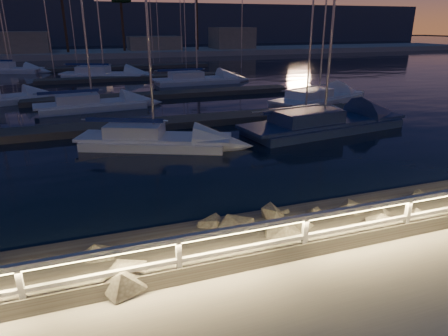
{
  "coord_description": "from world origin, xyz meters",
  "views": [
    {
      "loc": [
        -6.52,
        -7.11,
        5.17
      ],
      "look_at": [
        -2.58,
        4.0,
        0.9
      ],
      "focal_mm": 32.0,
      "sensor_mm": 36.0,
      "label": 1
    }
  ],
  "objects": [
    {
      "name": "sailboat_m",
      "position": [
        -14.88,
        49.92,
        -0.13
      ],
      "size": [
        8.16,
        4.74,
        13.52
      ],
      "rotation": [
        0.0,
        0.0,
        -0.34
      ],
      "color": "silver",
      "rests_on": "ground"
    },
    {
      "name": "riprap",
      "position": [
        -5.8,
        1.51,
        -0.22
      ],
      "size": [
        39.29,
        3.05,
        1.51
      ],
      "color": "#676458",
      "rests_on": "ground"
    },
    {
      "name": "sailboat_h",
      "position": [
        10.4,
        19.32,
        -0.16
      ],
      "size": [
        9.24,
        5.57,
        15.15
      ],
      "rotation": [
        0.0,
        0.0,
        0.37
      ],
      "color": "silver",
      "rests_on": "ground"
    },
    {
      "name": "sailboat_d",
      "position": [
        6.05,
        11.96,
        -0.13
      ],
      "size": [
        10.41,
        4.4,
        17.07
      ],
      "rotation": [
        0.0,
        0.0,
        0.14
      ],
      "color": "navy",
      "rests_on": "ground"
    },
    {
      "name": "sailboat_g",
      "position": [
        4.48,
        32.78,
        -0.14
      ],
      "size": [
        9.15,
        3.11,
        15.33
      ],
      "rotation": [
        0.0,
        0.0,
        0.04
      ],
      "color": "silver",
      "rests_on": "ground"
    },
    {
      "name": "palm_center",
      "position": [
        2.0,
        73.0,
        8.78
      ],
      "size": [
        3.0,
        3.0,
        9.7
      ],
      "color": "#4B3423",
      "rests_on": "ground"
    },
    {
      "name": "sailboat_c",
      "position": [
        5.51,
        12.98,
        -0.21
      ],
      "size": [
        7.35,
        3.74,
        12.01
      ],
      "rotation": [
        0.0,
        0.0,
        0.25
      ],
      "color": "silver",
      "rests_on": "ground"
    },
    {
      "name": "guard_rail",
      "position": [
        -0.07,
        -0.0,
        0.77
      ],
      "size": [
        44.11,
        0.12,
        1.06
      ],
      "color": "white",
      "rests_on": "ground"
    },
    {
      "name": "far_shore",
      "position": [
        -0.12,
        74.05,
        0.29
      ],
      "size": [
        160.0,
        14.0,
        5.2
      ],
      "color": "#AAA399",
      "rests_on": "ground"
    },
    {
      "name": "harbor_water",
      "position": [
        0.0,
        31.22,
        -0.97
      ],
      "size": [
        400.0,
        440.0,
        0.6
      ],
      "color": "black",
      "rests_on": "ground"
    },
    {
      "name": "distant_hills",
      "position": [
        -22.13,
        133.69,
        4.74
      ],
      "size": [
        230.0,
        37.5,
        18.0
      ],
      "color": "#333B4F",
      "rests_on": "ground"
    },
    {
      "name": "floating_docks",
      "position": [
        0.0,
        32.5,
        -0.4
      ],
      "size": [
        22.0,
        36.0,
        0.4
      ],
      "color": "#5A534B",
      "rests_on": "ground"
    },
    {
      "name": "sailboat_b",
      "position": [
        -3.58,
        12.08,
        -0.17
      ],
      "size": [
        7.67,
        4.92,
        12.75
      ],
      "rotation": [
        0.0,
        0.0,
        -0.42
      ],
      "color": "silver",
      "rests_on": "ground"
    },
    {
      "name": "sailboat_f",
      "position": [
        -6.09,
        22.56,
        -0.16
      ],
      "size": [
        7.98,
        3.12,
        13.27
      ],
      "rotation": [
        0.0,
        0.0,
        0.1
      ],
      "color": "silver",
      "rests_on": "ground"
    },
    {
      "name": "sailboat_k",
      "position": [
        -4.16,
        40.55,
        -0.12
      ],
      "size": [
        9.74,
        5.97,
        16.06
      ],
      "rotation": [
        0.0,
        0.0,
        -0.38
      ],
      "color": "silver",
      "rests_on": "ground"
    },
    {
      "name": "ground",
      "position": [
        0.0,
        0.0,
        0.0
      ],
      "size": [
        400.0,
        400.0,
        0.0
      ],
      "primitive_type": "plane",
      "color": "#AAA399",
      "rests_on": "ground"
    }
  ]
}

